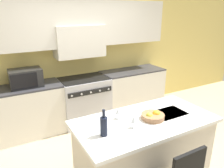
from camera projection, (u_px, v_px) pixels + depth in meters
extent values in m
plane|color=tan|center=(126.00, 165.00, 3.29)|extent=(10.00, 10.00, 0.00)
cube|color=#DBC166|center=(76.00, 55.00, 4.49)|extent=(10.00, 0.06, 2.70)
cube|color=silver|center=(78.00, 24.00, 4.12)|extent=(3.81, 0.34, 0.85)
cube|color=silver|center=(79.00, 41.00, 4.20)|extent=(0.96, 0.40, 0.60)
cube|color=silver|center=(23.00, 113.00, 3.95)|extent=(1.43, 0.62, 0.91)
cube|color=#333338|center=(19.00, 88.00, 3.80)|extent=(1.43, 0.62, 0.03)
cube|color=silver|center=(132.00, 90.00, 5.04)|extent=(1.43, 0.62, 0.91)
cube|color=#333338|center=(133.00, 71.00, 4.89)|extent=(1.43, 0.62, 0.03)
cube|color=#B7B7BC|center=(84.00, 100.00, 4.48)|extent=(0.96, 0.66, 0.93)
cube|color=black|center=(83.00, 78.00, 4.32)|extent=(0.92, 0.61, 0.01)
cube|color=black|center=(91.00, 92.00, 4.10)|extent=(0.88, 0.02, 0.09)
cylinder|color=silver|center=(72.00, 96.00, 3.92)|extent=(0.04, 0.02, 0.04)
cylinder|color=silver|center=(82.00, 94.00, 4.00)|extent=(0.04, 0.02, 0.04)
cylinder|color=silver|center=(91.00, 92.00, 4.09)|extent=(0.04, 0.02, 0.04)
cylinder|color=silver|center=(100.00, 91.00, 4.17)|extent=(0.04, 0.02, 0.04)
cylinder|color=silver|center=(108.00, 89.00, 4.26)|extent=(0.04, 0.02, 0.04)
cube|color=black|center=(26.00, 78.00, 3.80)|extent=(0.54, 0.37, 0.31)
cube|color=black|center=(24.00, 81.00, 3.62)|extent=(0.42, 0.01, 0.26)
cube|color=beige|center=(144.00, 150.00, 2.95)|extent=(1.72, 0.85, 0.84)
cube|color=white|center=(145.00, 121.00, 2.81)|extent=(1.83, 0.92, 0.04)
cube|color=#2D2D30|center=(169.00, 113.00, 2.99)|extent=(0.44, 0.32, 0.01)
cylinder|color=#B2B2B7|center=(160.00, 108.00, 3.15)|extent=(0.02, 0.02, 0.00)
cylinder|color=black|center=(104.00, 127.00, 2.42)|extent=(0.08, 0.08, 0.22)
cylinder|color=black|center=(104.00, 114.00, 2.37)|extent=(0.03, 0.03, 0.09)
cylinder|color=white|center=(134.00, 127.00, 2.61)|extent=(0.07, 0.07, 0.01)
cylinder|color=white|center=(134.00, 125.00, 2.60)|extent=(0.01, 0.01, 0.07)
cone|color=white|center=(134.00, 119.00, 2.57)|extent=(0.08, 0.08, 0.09)
cylinder|color=white|center=(118.00, 118.00, 2.83)|extent=(0.07, 0.07, 0.01)
cylinder|color=white|center=(118.00, 116.00, 2.82)|extent=(0.01, 0.01, 0.07)
cone|color=white|center=(118.00, 110.00, 2.79)|extent=(0.08, 0.08, 0.09)
cylinder|color=#996B47|center=(153.00, 116.00, 2.81)|extent=(0.30, 0.30, 0.06)
sphere|color=gold|center=(149.00, 116.00, 2.78)|extent=(0.09, 0.09, 0.09)
sphere|color=gold|center=(156.00, 114.00, 2.83)|extent=(0.11, 0.11, 0.11)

